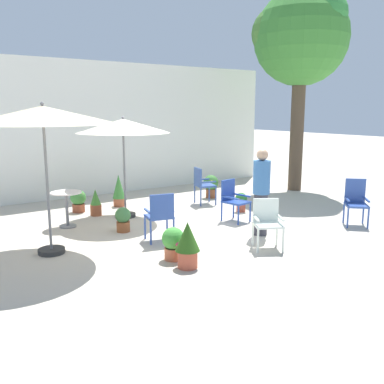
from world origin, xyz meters
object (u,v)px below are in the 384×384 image
(patio_chair_2, at_px, (160,214))
(potted_plant_2, at_px, (211,185))
(patio_chair_4, at_px, (202,183))
(potted_plant_0, at_px, (188,243))
(patio_umbrella_0, at_px, (123,127))
(potted_plant_6, at_px, (78,200))
(potted_plant_1, at_px, (123,219))
(potted_plant_7, at_px, (119,190))
(standing_person, at_px, (261,191))
(patio_chair_1, at_px, (267,220))
(patio_chair_0, at_px, (356,200))
(cafe_table_0, at_px, (67,203))
(potted_plant_5, at_px, (241,201))
(patio_umbrella_1, at_px, (43,116))
(patio_chair_3, at_px, (233,198))
(potted_plant_4, at_px, (96,203))
(shade_tree, at_px, (301,39))
(potted_plant_3, at_px, (173,242))

(patio_chair_2, distance_m, potted_plant_2, 4.08)
(patio_chair_4, height_order, potted_plant_0, patio_chair_4)
(patio_umbrella_0, relative_size, potted_plant_6, 4.22)
(potted_plant_1, distance_m, potted_plant_7, 2.29)
(standing_person, bearing_deg, patio_chair_1, -125.46)
(patio_chair_0, xyz_separation_m, potted_plant_2, (-0.80, 3.90, -0.17))
(patio_chair_1, height_order, potted_plant_1, patio_chair_1)
(potted_plant_1, bearing_deg, cafe_table_0, 129.16)
(potted_plant_5, xyz_separation_m, potted_plant_6, (-3.14, 2.13, 0.03))
(potted_plant_5, bearing_deg, potted_plant_0, -143.09)
(potted_plant_1, bearing_deg, patio_chair_0, -28.31)
(patio_umbrella_1, xyz_separation_m, patio_chair_2, (1.82, -0.49, -1.73))
(cafe_table_0, distance_m, potted_plant_6, 1.31)
(patio_chair_0, distance_m, potted_plant_2, 3.98)
(patio_chair_4, height_order, potted_plant_1, patio_chair_4)
(patio_chair_3, height_order, potted_plant_7, patio_chair_3)
(cafe_table_0, relative_size, potted_plant_7, 0.92)
(patio_chair_3, bearing_deg, patio_umbrella_0, 137.72)
(potted_plant_2, distance_m, potted_plant_4, 3.33)
(potted_plant_0, bearing_deg, standing_person, 17.46)
(shade_tree, xyz_separation_m, patio_chair_3, (-3.88, -1.76, -3.79))
(patio_umbrella_0, height_order, patio_chair_4, patio_umbrella_0)
(potted_plant_1, xyz_separation_m, potted_plant_4, (0.07, 1.54, 0.03))
(shade_tree, height_order, patio_chair_1, shade_tree)
(patio_umbrella_1, distance_m, patio_chair_0, 6.24)
(patio_umbrella_1, height_order, cafe_table_0, patio_umbrella_1)
(potted_plant_2, height_order, potted_plant_3, potted_plant_2)
(patio_umbrella_0, xyz_separation_m, potted_plant_6, (-0.70, 1.04, -1.70))
(patio_chair_2, height_order, standing_person, standing_person)
(potted_plant_0, distance_m, standing_person, 2.27)
(patio_umbrella_1, bearing_deg, cafe_table_0, 62.15)
(cafe_table_0, relative_size, patio_chair_1, 0.86)
(patio_chair_1, distance_m, patio_chair_3, 1.88)
(patio_umbrella_0, height_order, potted_plant_5, patio_umbrella_0)
(patio_chair_1, xyz_separation_m, potted_plant_4, (-1.55, 3.84, -0.20))
(shade_tree, relative_size, patio_umbrella_1, 2.28)
(patio_chair_3, bearing_deg, patio_chair_1, -111.84)
(patio_chair_3, distance_m, potted_plant_0, 2.97)
(patio_chair_0, distance_m, patio_chair_3, 2.52)
(shade_tree, bearing_deg, potted_plant_2, 171.17)
(cafe_table_0, xyz_separation_m, potted_plant_5, (3.78, -1.01, -0.25))
(cafe_table_0, xyz_separation_m, patio_chair_2, (1.05, -1.94, 0.03))
(potted_plant_5, bearing_deg, patio_chair_3, -142.94)
(cafe_table_0, relative_size, potted_plant_2, 1.17)
(shade_tree, relative_size, potted_plant_0, 7.87)
(potted_plant_6, bearing_deg, patio_chair_4, -18.25)
(shade_tree, height_order, standing_person, shade_tree)
(cafe_table_0, bearing_deg, patio_umbrella_0, 3.45)
(patio_umbrella_0, height_order, patio_chair_3, patio_umbrella_0)
(patio_chair_0, xyz_separation_m, potted_plant_4, (-4.12, 3.79, -0.24))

